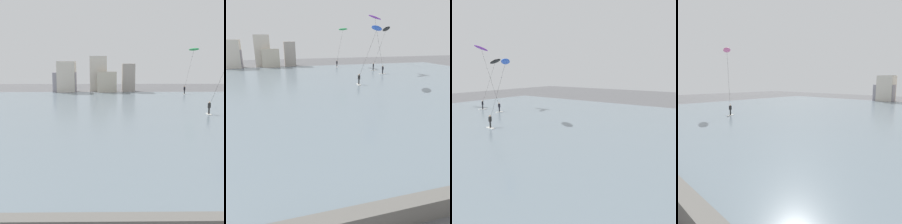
# 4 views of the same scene
# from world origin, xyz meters

# --- Properties ---
(water_bay) EXTENTS (84.00, 52.00, 0.10)m
(water_bay) POSITION_xyz_m (0.00, 30.83, 0.05)
(water_bay) COLOR slate
(water_bay) RESTS_ON ground
(far_shore_buildings) EXTENTS (17.92, 5.45, 7.87)m
(far_shore_buildings) POSITION_xyz_m (-6.55, 58.16, 3.18)
(far_shore_buildings) COLOR gray
(far_shore_buildings) RESTS_ON ground
(kitesurfer_green) EXTENTS (3.09, 4.06, 9.34)m
(kitesurfer_green) POSITION_xyz_m (14.58, 52.95, 8.54)
(kitesurfer_green) COLOR silver
(kitesurfer_green) RESTS_ON water_bay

